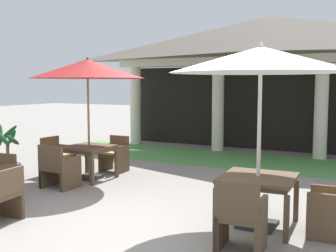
% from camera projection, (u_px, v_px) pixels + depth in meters
% --- Properties ---
extents(ground_plane, '(60.00, 60.00, 0.00)m').
position_uv_depth(ground_plane, '(129.00, 228.00, 5.95)').
color(ground_plane, gray).
extents(background_pavilion, '(10.28, 2.79, 3.99)m').
position_uv_depth(background_pavilion, '(269.00, 48.00, 12.03)').
color(background_pavilion, beige).
rests_on(background_pavilion, ground).
extents(lawn_strip, '(12.08, 2.53, 0.01)m').
position_uv_depth(lawn_strip, '(252.00, 161.00, 11.09)').
color(lawn_strip, '#519347').
rests_on(lawn_strip, ground).
extents(patio_table_near_foreground, '(1.09, 1.09, 0.74)m').
position_uv_depth(patio_table_near_foreground, '(258.00, 182.00, 5.94)').
color(patio_table_near_foreground, brown).
rests_on(patio_table_near_foreground, ground).
extents(patio_umbrella_near_foreground, '(2.57, 2.57, 2.63)m').
position_uv_depth(patio_umbrella_near_foreground, '(261.00, 61.00, 5.77)').
color(patio_umbrella_near_foreground, '#2D2D2D').
rests_on(patio_umbrella_near_foreground, ground).
extents(patio_chair_near_foreground_east, '(0.55, 0.59, 0.86)m').
position_uv_depth(patio_chair_near_foreground_east, '(331.00, 208.00, 5.56)').
color(patio_chair_near_foreground_east, brown).
rests_on(patio_chair_near_foreground_east, ground).
extents(patio_chair_near_foreground_south, '(0.59, 0.54, 0.91)m').
position_uv_depth(patio_chair_near_foreground_south, '(240.00, 218.00, 5.07)').
color(patio_chair_near_foreground_south, brown).
rests_on(patio_chair_near_foreground_south, ground).
extents(patio_table_mid_left, '(0.92, 0.92, 0.73)m').
position_uv_depth(patio_table_mid_left, '(89.00, 150.00, 8.98)').
color(patio_table_mid_left, brown).
rests_on(patio_table_mid_left, ground).
extents(patio_umbrella_mid_left, '(2.44, 2.44, 2.64)m').
position_uv_depth(patio_umbrella_mid_left, '(88.00, 70.00, 8.81)').
color(patio_umbrella_mid_left, '#2D2D2D').
rests_on(patio_umbrella_mid_left, ground).
extents(patio_chair_mid_left_west, '(0.60, 0.57, 0.85)m').
position_uv_depth(patio_chair_mid_left_west, '(58.00, 157.00, 9.45)').
color(patio_chair_mid_left_west, brown).
rests_on(patio_chair_mid_left_west, ground).
extents(patio_chair_mid_left_south, '(0.63, 0.57, 0.88)m').
position_uv_depth(patio_chair_mid_left_south, '(59.00, 168.00, 8.20)').
color(patio_chair_mid_left_south, brown).
rests_on(patio_chair_mid_left_south, ground).
extents(patio_chair_mid_left_north, '(0.55, 0.51, 0.83)m').
position_uv_depth(patio_chair_mid_left_north, '(115.00, 155.00, 9.80)').
color(patio_chair_mid_left_north, brown).
rests_on(patio_chair_mid_left_north, ground).
extents(potted_palm_left_edge, '(0.63, 0.63, 1.19)m').
position_uv_depth(potted_palm_left_edge, '(8.00, 164.00, 9.16)').
color(potted_palm_left_edge, '#47423D').
rests_on(potted_palm_left_edge, ground).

